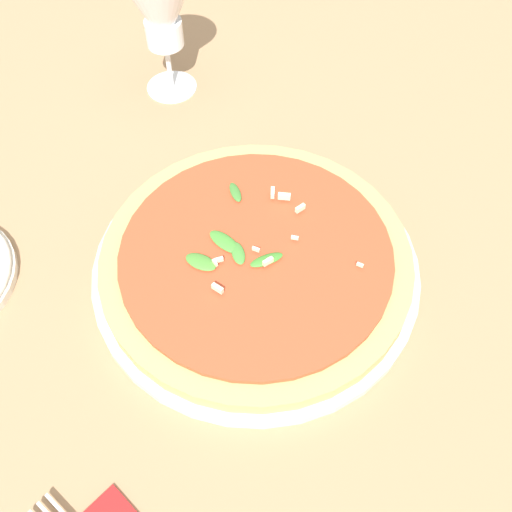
{
  "coord_description": "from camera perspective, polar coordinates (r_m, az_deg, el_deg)",
  "views": [
    {
      "loc": [
        -0.29,
        0.29,
        0.56
      ],
      "look_at": [
        -0.03,
        0.01,
        0.03
      ],
      "focal_mm": 42.0,
      "sensor_mm": 36.0,
      "label": 1
    }
  ],
  "objects": [
    {
      "name": "ground_plane",
      "position": [
        0.69,
        -1.41,
        0.68
      ],
      "size": [
        6.0,
        6.0,
        0.0
      ],
      "primitive_type": "plane",
      "color": "#9E7A56"
    },
    {
      "name": "pizza_arugula_main",
      "position": [
        0.66,
        -0.01,
        -0.65
      ],
      "size": [
        0.36,
        0.36,
        0.05
      ],
      "color": "silver",
      "rests_on": "ground_plane"
    },
    {
      "name": "wine_glass",
      "position": [
        0.83,
        -8.94,
        21.55
      ],
      "size": [
        0.09,
        0.09,
        0.16
      ],
      "color": "white",
      "rests_on": "ground_plane"
    }
  ]
}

